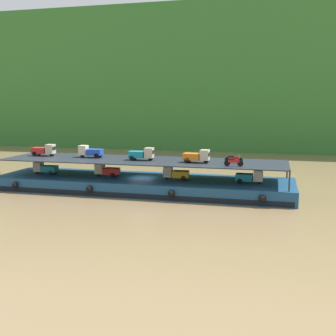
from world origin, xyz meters
name	(u,v)px	position (x,y,z in m)	size (l,w,h in m)	color
ground_plane	(142,191)	(0.00, 0.00, 0.00)	(400.00, 400.00, 0.00)	olive
hillside_far_bank	(216,72)	(0.00, 57.88, 17.05)	(124.50, 38.90, 30.27)	#33702D
cargo_barge	(142,184)	(0.00, -0.02, 0.75)	(32.93, 8.89, 1.50)	navy
cargo_rack	(142,160)	(0.00, 0.00, 3.44)	(31.33, 7.53, 2.00)	#232833
mini_truck_lower_stern	(45,168)	(-11.79, -0.39, 2.19)	(2.80, 1.30, 1.38)	teal
mini_truck_lower_aft	(107,170)	(-4.14, -0.21, 2.19)	(2.75, 1.22, 1.38)	red
mini_truck_lower_mid	(176,173)	(3.87, -0.24, 2.19)	(2.78, 1.27, 1.38)	gold
mini_truck_lower_fore	(250,177)	(11.77, -0.45, 2.19)	(2.76, 1.24, 1.38)	teal
mini_truck_upper_stern	(44,150)	(-12.40, 0.57, 4.19)	(2.77, 1.25, 1.38)	red
mini_truck_upper_mid	(90,151)	(-6.44, 0.53, 4.19)	(2.77, 1.25, 1.38)	#1E47B7
mini_truck_upper_fore	(142,154)	(0.04, -0.26, 4.19)	(2.78, 1.26, 1.38)	teal
mini_truck_upper_bow	(197,156)	(6.26, -0.64, 4.19)	(2.79, 1.29, 1.38)	orange
motorcycle_upper_port	(234,162)	(10.23, -2.26, 3.93)	(1.90, 0.55, 0.87)	black
motorcycle_upper_centre	(234,159)	(10.02, 0.00, 3.93)	(1.90, 0.55, 0.87)	black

